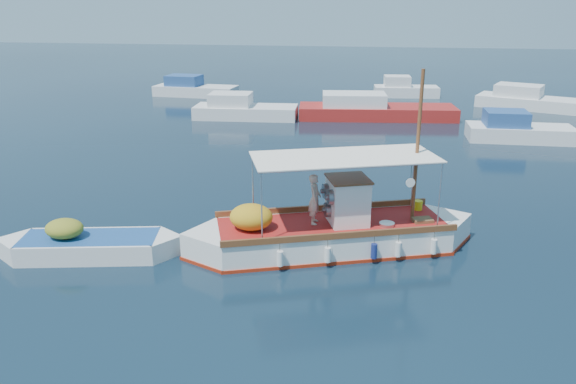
# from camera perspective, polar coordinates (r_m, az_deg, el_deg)

# --- Properties ---
(ground) EXTENTS (160.00, 160.00, 0.00)m
(ground) POSITION_cam_1_polar(r_m,az_deg,el_deg) (17.14, 1.76, -5.92)
(ground) COLOR black
(ground) RESTS_ON ground
(fishing_caique) EXTENTS (8.56, 4.55, 5.54)m
(fishing_caique) POSITION_cam_1_polar(r_m,az_deg,el_deg) (17.10, 4.33, -4.24)
(fishing_caique) COLOR white
(fishing_caique) RESTS_ON ground
(dinghy) EXTENTS (5.36, 2.29, 1.33)m
(dinghy) POSITION_cam_1_polar(r_m,az_deg,el_deg) (17.67, -19.61, -5.29)
(dinghy) COLOR white
(dinghy) RESTS_ON ground
(bg_boat_nw) EXTENTS (6.65, 2.77, 1.80)m
(bg_boat_nw) POSITION_cam_1_polar(r_m,az_deg,el_deg) (36.48, -4.62, 8.25)
(bg_boat_nw) COLOR silver
(bg_boat_nw) RESTS_ON ground
(bg_boat_n) EXTENTS (10.17, 3.85, 1.80)m
(bg_boat_n) POSITION_cam_1_polar(r_m,az_deg,el_deg) (36.73, 8.52, 8.18)
(bg_boat_n) COLOR #A51F1B
(bg_boat_n) RESTS_ON ground
(bg_boat_ne) EXTENTS (5.48, 2.23, 1.80)m
(bg_boat_ne) POSITION_cam_1_polar(r_m,az_deg,el_deg) (32.84, 22.22, 5.72)
(bg_boat_ne) COLOR silver
(bg_boat_ne) RESTS_ON ground
(bg_boat_e) EXTENTS (7.98, 5.30, 1.80)m
(bg_boat_e) POSITION_cam_1_polar(r_m,az_deg,el_deg) (43.15, 23.45, 8.42)
(bg_boat_e) COLOR silver
(bg_boat_e) RESTS_ON ground
(bg_boat_far_w) EXTENTS (6.62, 2.77, 1.80)m
(bg_boat_far_w) POSITION_cam_1_polar(r_m,az_deg,el_deg) (45.81, -9.58, 10.22)
(bg_boat_far_w) COLOR silver
(bg_boat_far_w) RESTS_ON ground
(bg_boat_far_n) EXTENTS (5.08, 2.41, 1.80)m
(bg_boat_far_n) POSITION_cam_1_polar(r_m,az_deg,el_deg) (45.80, 11.71, 10.10)
(bg_boat_far_n) COLOR silver
(bg_boat_far_n) RESTS_ON ground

